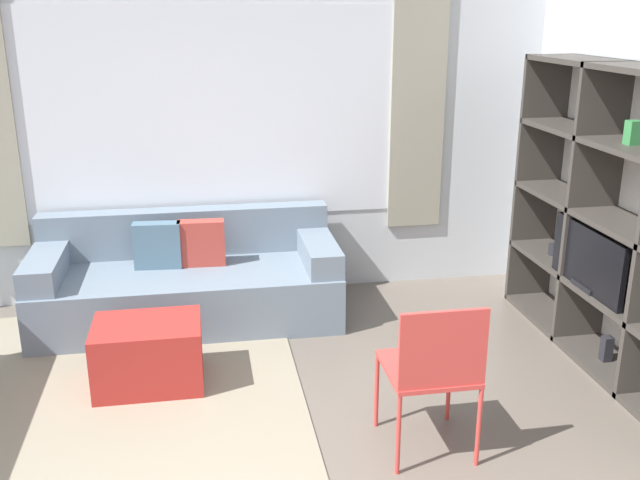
{
  "coord_description": "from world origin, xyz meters",
  "views": [
    {
      "loc": [
        -0.11,
        -2.48,
        2.21
      ],
      "look_at": [
        0.61,
        1.65,
        0.85
      ],
      "focal_mm": 40.0,
      "sensor_mm": 36.0,
      "label": 1
    }
  ],
  "objects_px": {
    "couch_main": "(188,282)",
    "ottoman": "(149,354)",
    "shelving_unit": "(631,227)",
    "folding_chair": "(433,365)"
  },
  "relations": [
    {
      "from": "ottoman",
      "to": "folding_chair",
      "type": "distance_m",
      "value": 1.79
    },
    {
      "from": "couch_main",
      "to": "folding_chair",
      "type": "xyz_separation_m",
      "value": [
        1.23,
        -1.97,
        0.23
      ]
    },
    {
      "from": "shelving_unit",
      "to": "folding_chair",
      "type": "relative_size",
      "value": 2.76
    },
    {
      "from": "shelving_unit",
      "to": "couch_main",
      "type": "distance_m",
      "value": 3.06
    },
    {
      "from": "couch_main",
      "to": "ottoman",
      "type": "distance_m",
      "value": 1.02
    },
    {
      "from": "shelving_unit",
      "to": "couch_main",
      "type": "relative_size",
      "value": 1.09
    },
    {
      "from": "shelving_unit",
      "to": "ottoman",
      "type": "distance_m",
      "value": 3.06
    },
    {
      "from": "folding_chair",
      "to": "ottoman",
      "type": "bearing_deg",
      "value": -33.81
    },
    {
      "from": "couch_main",
      "to": "folding_chair",
      "type": "bearing_deg",
      "value": -58.0
    },
    {
      "from": "ottoman",
      "to": "shelving_unit",
      "type": "bearing_deg",
      "value": -4.62
    }
  ]
}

